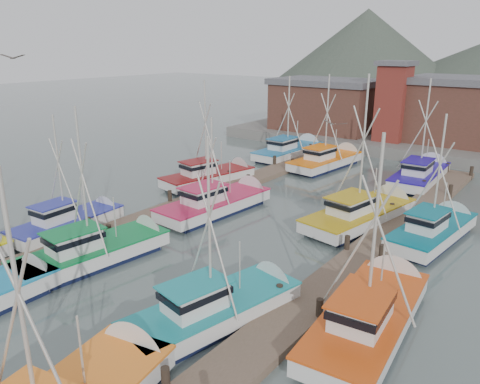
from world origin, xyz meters
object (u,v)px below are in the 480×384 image
Objects in this scene: lookout_tower at (393,101)px; boat_4 at (102,249)px; boat_8 at (220,202)px; boat_12 at (329,160)px.

lookout_tower is 37.15m from boat_4.
boat_4 is 10.12m from boat_8.
boat_4 is at bearing -85.97° from boat_8.
lookout_tower reaches higher than boat_4.
boat_8 is 1.00× the size of boat_12.
boat_4 reaches higher than boat_8.
boat_4 is at bearing -84.95° from boat_12.
boat_12 reaches higher than boat_8.
lookout_tower is 0.92× the size of boat_4.
boat_4 is (-2.38, -36.75, -4.87)m from lookout_tower.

